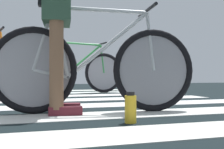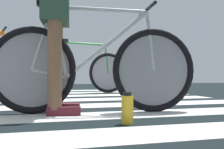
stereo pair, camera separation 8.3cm
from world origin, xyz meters
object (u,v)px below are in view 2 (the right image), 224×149
at_px(bicycle_3_of_4, 81,71).
at_px(water_bottle, 127,109).
at_px(bicycle_1_of_4, 94,67).
at_px(cyclist_1_of_4, 56,33).

xyz_separation_m(bicycle_3_of_4, water_bottle, (-0.30, -3.29, -0.29)).
bearing_deg(bicycle_1_of_4, bicycle_3_of_4, 90.76).
bearing_deg(cyclist_1_of_4, bicycle_3_of_4, 84.21).
bearing_deg(cyclist_1_of_4, bicycle_1_of_4, -0.00).
bearing_deg(cyclist_1_of_4, water_bottle, -50.29).
bearing_deg(water_bottle, bicycle_1_of_4, 97.73).
bearing_deg(water_bottle, cyclist_1_of_4, 120.79).
distance_m(cyclist_1_of_4, bicycle_3_of_4, 2.74).
bearing_deg(bicycle_3_of_4, water_bottle, -100.42).
distance_m(bicycle_1_of_4, water_bottle, 0.67).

